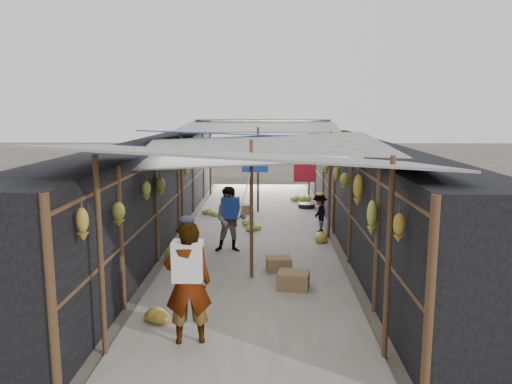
# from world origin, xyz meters

# --- Properties ---
(ground) EXTENTS (80.00, 80.00, 0.00)m
(ground) POSITION_xyz_m (0.00, 0.00, 0.00)
(ground) COLOR #6B6356
(ground) RESTS_ON ground
(aisle_slab) EXTENTS (3.60, 16.00, 0.02)m
(aisle_slab) POSITION_xyz_m (0.00, 6.50, 0.01)
(aisle_slab) COLOR #9E998E
(aisle_slab) RESTS_ON ground
(stall_left) EXTENTS (1.40, 15.00, 2.30)m
(stall_left) POSITION_xyz_m (-2.70, 6.50, 1.15)
(stall_left) COLOR black
(stall_left) RESTS_ON ground
(stall_right) EXTENTS (1.40, 15.00, 2.30)m
(stall_right) POSITION_xyz_m (2.70, 6.50, 1.15)
(stall_right) COLOR black
(stall_right) RESTS_ON ground
(crate_near) EXTENTS (0.60, 0.51, 0.32)m
(crate_near) POSITION_xyz_m (0.76, 2.40, 0.16)
(crate_near) COLOR olive
(crate_near) RESTS_ON ground
(crate_mid) EXTENTS (0.50, 0.42, 0.28)m
(crate_mid) POSITION_xyz_m (0.52, 3.40, 0.14)
(crate_mid) COLOR olive
(crate_mid) RESTS_ON ground
(crate_back) EXTENTS (0.47, 0.39, 0.30)m
(crate_back) POSITION_xyz_m (-0.38, 8.70, 0.15)
(crate_back) COLOR olive
(crate_back) RESTS_ON ground
(black_basin) EXTENTS (0.53, 0.53, 0.16)m
(black_basin) POSITION_xyz_m (1.54, 9.64, 0.08)
(black_basin) COLOR black
(black_basin) RESTS_ON ground
(vendor_elderly) EXTENTS (0.69, 0.52, 1.71)m
(vendor_elderly) POSITION_xyz_m (-0.76, 0.34, 0.85)
(vendor_elderly) COLOR white
(vendor_elderly) RESTS_ON ground
(shopper_blue) EXTENTS (0.72, 0.56, 1.47)m
(shopper_blue) POSITION_xyz_m (-0.52, 4.72, 0.73)
(shopper_blue) COLOR navy
(shopper_blue) RESTS_ON ground
(vendor_seated) EXTENTS (0.46, 0.70, 1.01)m
(vendor_seated) POSITION_xyz_m (1.62, 6.47, 0.50)
(vendor_seated) COLOR #4A4540
(vendor_seated) RESTS_ON ground
(market_canopy) EXTENTS (5.62, 15.20, 2.77)m
(market_canopy) POSITION_xyz_m (0.03, 6.86, 2.41)
(market_canopy) COLOR brown
(market_canopy) RESTS_ON ground
(hanging_bananas) EXTENTS (3.96, 13.74, 0.80)m
(hanging_bananas) POSITION_xyz_m (0.02, 6.58, 1.67)
(hanging_bananas) COLOR #A9882B
(hanging_bananas) RESTS_ON ground
(floor_bananas) EXTENTS (3.55, 10.39, 0.35)m
(floor_bananas) POSITION_xyz_m (-0.46, 6.59, 0.16)
(floor_bananas) COLOR olive
(floor_bananas) RESTS_ON ground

